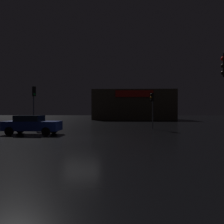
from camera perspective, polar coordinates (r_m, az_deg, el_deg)
ground_plane at (r=15.32m, az=-8.01°, el=-6.93°), size 120.00×120.00×0.00m
store_building at (r=44.46m, az=5.63°, el=1.90°), size 16.36×6.76×5.96m
traffic_signal_main at (r=22.43m, az=10.51°, el=2.78°), size 0.41×0.43×3.71m
traffic_signal_opposite at (r=24.17m, az=-19.91°, el=3.54°), size 0.41×0.43×4.44m
car_near at (r=18.68m, az=-20.41°, el=-3.12°), size 4.57×2.06×1.55m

